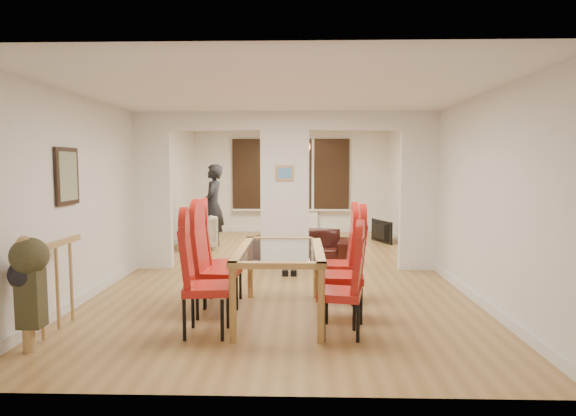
{
  "coord_description": "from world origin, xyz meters",
  "views": [
    {
      "loc": [
        0.27,
        -7.96,
        1.73
      ],
      "look_at": [
        0.04,
        0.6,
        0.97
      ],
      "focal_mm": 30.0,
      "sensor_mm": 36.0,
      "label": 1
    }
  ],
  "objects_px": {
    "dining_chair_lc": "(223,258)",
    "armchair": "(198,232)",
    "dining_chair_la": "(206,280)",
    "sofa": "(301,244)",
    "dining_table": "(280,282)",
    "dining_chair_rb": "(343,269)",
    "dining_chair_ra": "(340,286)",
    "dining_chair_rc": "(337,259)",
    "television": "(378,231)",
    "dining_chair_lb": "(217,265)",
    "person": "(213,206)",
    "coffee_table": "(303,240)",
    "bowl": "(313,233)",
    "bottle": "(303,227)"
  },
  "relations": [
    {
      "from": "dining_chair_lc",
      "to": "armchair",
      "type": "height_order",
      "value": "dining_chair_lc"
    },
    {
      "from": "dining_chair_la",
      "to": "sofa",
      "type": "bearing_deg",
      "value": 69.59
    },
    {
      "from": "dining_table",
      "to": "dining_chair_rb",
      "type": "bearing_deg",
      "value": -4.27
    },
    {
      "from": "dining_chair_ra",
      "to": "dining_chair_rc",
      "type": "relative_size",
      "value": 0.94
    },
    {
      "from": "television",
      "to": "dining_chair_rc",
      "type": "bearing_deg",
      "value": 144.7
    },
    {
      "from": "dining_chair_lc",
      "to": "dining_table",
      "type": "bearing_deg",
      "value": -45.24
    },
    {
      "from": "dining_chair_rc",
      "to": "sofa",
      "type": "xyz_separation_m",
      "value": [
        -0.46,
        2.85,
        -0.29
      ]
    },
    {
      "from": "dining_chair_lb",
      "to": "person",
      "type": "xyz_separation_m",
      "value": [
        -0.88,
        4.59,
        0.29
      ]
    },
    {
      "from": "sofa",
      "to": "coffee_table",
      "type": "height_order",
      "value": "sofa"
    },
    {
      "from": "dining_chair_rb",
      "to": "coffee_table",
      "type": "relative_size",
      "value": 1.04
    },
    {
      "from": "person",
      "to": "armchair",
      "type": "bearing_deg",
      "value": -53.99
    },
    {
      "from": "dining_table",
      "to": "dining_chair_lb",
      "type": "height_order",
      "value": "dining_chair_lb"
    },
    {
      "from": "dining_chair_la",
      "to": "dining_chair_lc",
      "type": "height_order",
      "value": "dining_chair_lc"
    },
    {
      "from": "coffee_table",
      "to": "television",
      "type": "bearing_deg",
      "value": 16.73
    },
    {
      "from": "dining_table",
      "to": "dining_chair_rb",
      "type": "distance_m",
      "value": 0.72
    },
    {
      "from": "dining_chair_la",
      "to": "dining_chair_lc",
      "type": "bearing_deg",
      "value": 83.57
    },
    {
      "from": "dining_table",
      "to": "bowl",
      "type": "height_order",
      "value": "dining_table"
    },
    {
      "from": "dining_chair_lc",
      "to": "coffee_table",
      "type": "xyz_separation_m",
      "value": [
        1.01,
        4.33,
        -0.45
      ]
    },
    {
      "from": "coffee_table",
      "to": "person",
      "type": "bearing_deg",
      "value": -173.31
    },
    {
      "from": "dining_chair_rc",
      "to": "television",
      "type": "bearing_deg",
      "value": 76.64
    },
    {
      "from": "dining_chair_ra",
      "to": "person",
      "type": "bearing_deg",
      "value": 124.09
    },
    {
      "from": "dining_chair_ra",
      "to": "dining_chair_rc",
      "type": "bearing_deg",
      "value": 97.93
    },
    {
      "from": "person",
      "to": "bottle",
      "type": "distance_m",
      "value": 1.96
    },
    {
      "from": "dining_chair_lc",
      "to": "armchair",
      "type": "bearing_deg",
      "value": 97.06
    },
    {
      "from": "sofa",
      "to": "dining_chair_ra",
      "type": "bearing_deg",
      "value": -76.33
    },
    {
      "from": "bowl",
      "to": "dining_chair_lb",
      "type": "bearing_deg",
      "value": -104.4
    },
    {
      "from": "dining_chair_lb",
      "to": "dining_chair_rb",
      "type": "xyz_separation_m",
      "value": [
        1.43,
        -0.11,
        -0.02
      ]
    },
    {
      "from": "dining_chair_lb",
      "to": "sofa",
      "type": "xyz_separation_m",
      "value": [
        0.96,
        3.42,
        -0.32
      ]
    },
    {
      "from": "dining_chair_lc",
      "to": "coffee_table",
      "type": "height_order",
      "value": "dining_chair_lc"
    },
    {
      "from": "dining_chair_ra",
      "to": "dining_chair_rb",
      "type": "relative_size",
      "value": 0.91
    },
    {
      "from": "bottle",
      "to": "dining_chair_lb",
      "type": "bearing_deg",
      "value": -101.71
    },
    {
      "from": "dining_chair_lc",
      "to": "sofa",
      "type": "relative_size",
      "value": 0.63
    },
    {
      "from": "dining_chair_lb",
      "to": "armchair",
      "type": "relative_size",
      "value": 1.51
    },
    {
      "from": "armchair",
      "to": "sofa",
      "type": "bearing_deg",
      "value": 51.1
    },
    {
      "from": "sofa",
      "to": "coffee_table",
      "type": "distance_m",
      "value": 1.39
    },
    {
      "from": "dining_chair_lc",
      "to": "dining_chair_ra",
      "type": "distance_m",
      "value": 1.77
    },
    {
      "from": "dining_chair_la",
      "to": "sofa",
      "type": "height_order",
      "value": "dining_chair_la"
    },
    {
      "from": "television",
      "to": "coffee_table",
      "type": "height_order",
      "value": "television"
    },
    {
      "from": "dining_table",
      "to": "sofa",
      "type": "distance_m",
      "value": 3.49
    },
    {
      "from": "dining_chair_rb",
      "to": "bowl",
      "type": "distance_m",
      "value": 4.91
    },
    {
      "from": "dining_chair_lb",
      "to": "sofa",
      "type": "relative_size",
      "value": 0.64
    },
    {
      "from": "dining_chair_la",
      "to": "dining_chair_ra",
      "type": "bearing_deg",
      "value": -7.74
    },
    {
      "from": "dining_chair_ra",
      "to": "bottle",
      "type": "bearing_deg",
      "value": 104.69
    },
    {
      "from": "dining_chair_lc",
      "to": "television",
      "type": "bearing_deg",
      "value": 51.29
    },
    {
      "from": "sofa",
      "to": "armchair",
      "type": "bearing_deg",
      "value": 164.13
    },
    {
      "from": "bottle",
      "to": "bowl",
      "type": "height_order",
      "value": "bottle"
    },
    {
      "from": "dining_table",
      "to": "dining_chair_la",
      "type": "relative_size",
      "value": 1.5
    },
    {
      "from": "dining_chair_ra",
      "to": "sofa",
      "type": "height_order",
      "value": "dining_chair_ra"
    },
    {
      "from": "dining_chair_rb",
      "to": "coffee_table",
      "type": "xyz_separation_m",
      "value": [
        -0.43,
        4.92,
        -0.44
      ]
    },
    {
      "from": "dining_table",
      "to": "dining_chair_rc",
      "type": "bearing_deg",
      "value": 42.16
    }
  ]
}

